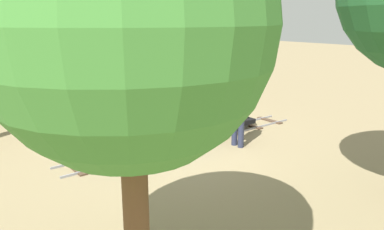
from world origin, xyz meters
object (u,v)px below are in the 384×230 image
(conductor_person, at_px, (239,100))
(oak_tree_far, at_px, (128,26))
(park_bench, at_px, (126,105))
(locomotive, at_px, (222,112))
(passenger_car, at_px, (154,129))

(conductor_person, bearing_deg, oak_tree_far, -56.42)
(conductor_person, height_order, park_bench, conductor_person)
(locomotive, relative_size, conductor_person, 0.89)
(conductor_person, bearing_deg, park_bench, -164.32)
(passenger_car, distance_m, oak_tree_far, 4.50)
(passenger_car, xyz_separation_m, park_bench, (-2.19, 0.57, -0.01))
(conductor_person, xyz_separation_m, park_bench, (-3.04, -0.85, -0.54))
(locomotive, bearing_deg, park_bench, -151.38)
(locomotive, xyz_separation_m, park_bench, (-2.19, -1.20, -0.07))
(passenger_car, bearing_deg, conductor_person, 59.05)
(conductor_person, distance_m, oak_tree_far, 4.69)
(park_bench, bearing_deg, locomotive, 28.62)
(passenger_car, xyz_separation_m, conductor_person, (0.85, 1.42, 0.53))
(locomotive, height_order, conductor_person, conductor_person)
(oak_tree_far, bearing_deg, conductor_person, 123.58)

